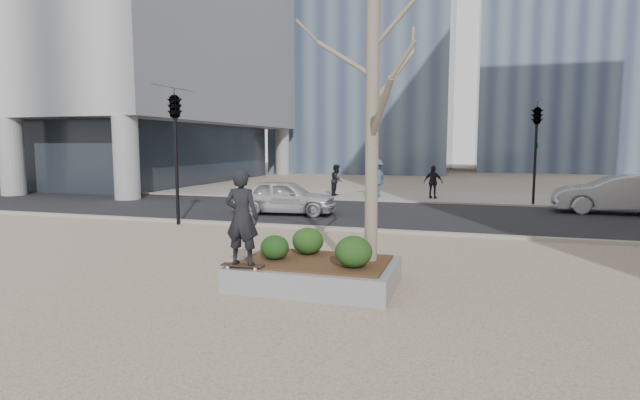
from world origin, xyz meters
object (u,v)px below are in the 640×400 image
(planter, at_px, (315,274))
(skateboarder, at_px, (242,217))
(skateboard, at_px, (243,267))
(police_car, at_px, (285,197))

(planter, xyz_separation_m, skateboarder, (-1.10, -0.84, 1.15))
(planter, xyz_separation_m, skateboard, (-1.10, -0.84, 0.26))
(planter, height_order, skateboard, skateboard)
(skateboard, xyz_separation_m, skateboarder, (0.00, 0.00, 0.89))
(skateboarder, relative_size, police_car, 0.44)
(skateboarder, bearing_deg, skateboard, -0.00)
(skateboard, xyz_separation_m, police_car, (-2.82, 9.69, 0.19))
(skateboarder, xyz_separation_m, police_car, (-2.82, 9.69, -0.70))
(skateboard, bearing_deg, police_car, 102.50)
(skateboard, distance_m, skateboarder, 0.89)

